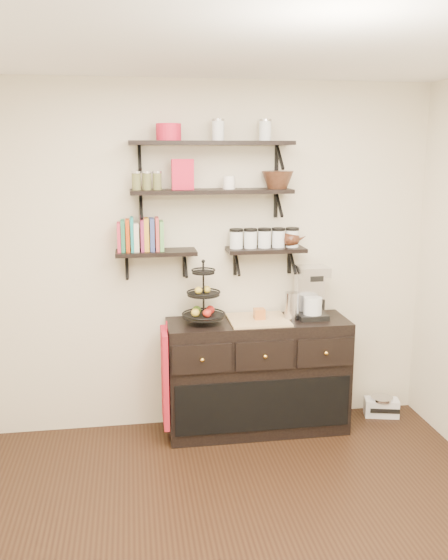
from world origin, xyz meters
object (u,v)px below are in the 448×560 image
fruit_stand (204,302)px  radio (381,406)px  coffee_maker (311,293)px  sideboard (257,376)px

fruit_stand → radio: 1.79m
fruit_stand → coffee_maker: 0.85m
sideboard → coffee_maker: (0.43, 0.03, 0.64)m
coffee_maker → radio: bearing=2.0°
coffee_maker → radio: 1.21m
fruit_stand → coffee_maker: bearing=1.7°
fruit_stand → radio: size_ratio=1.55×
sideboard → fruit_stand: (-0.42, 0.00, 0.61)m
sideboard → radio: 1.15m
sideboard → radio: bearing=3.7°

